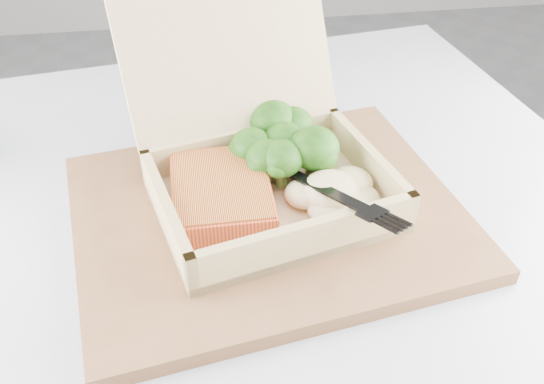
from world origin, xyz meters
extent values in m
plane|color=gray|center=(0.00, 0.00, 0.00)|extent=(4.00, 4.00, 0.00)
cube|color=#AEB0B8|center=(-0.30, -0.37, 0.75)|extent=(1.01, 1.01, 0.03)
cube|color=brown|center=(-0.26, -0.33, 0.77)|extent=(0.44, 0.37, 0.02)
cube|color=tan|center=(-0.26, -0.33, 0.78)|extent=(0.27, 0.23, 0.01)
cube|color=tan|center=(-0.36, -0.36, 0.80)|extent=(0.05, 0.17, 0.05)
cube|color=tan|center=(-0.15, -0.30, 0.80)|extent=(0.05, 0.17, 0.05)
cube|color=tan|center=(-0.24, -0.41, 0.80)|extent=(0.22, 0.07, 0.05)
cube|color=tan|center=(-0.28, -0.25, 0.80)|extent=(0.22, 0.07, 0.05)
cube|color=tan|center=(-0.29, -0.21, 0.90)|extent=(0.24, 0.14, 0.16)
cube|color=#D55F29|center=(-0.31, -0.33, 0.80)|extent=(0.10, 0.13, 0.03)
ellipsoid|color=tan|center=(-0.20, -0.34, 0.80)|extent=(0.09, 0.08, 0.03)
cube|color=black|center=(-0.24, -0.30, 0.82)|extent=(0.07, 0.11, 0.03)
cube|color=black|center=(-0.20, -0.38, 0.82)|extent=(0.04, 0.06, 0.01)
cube|color=white|center=(-0.27, -0.14, 0.76)|extent=(0.11, 0.16, 0.00)
camera|label=1|loc=(-0.33, -0.81, 1.18)|focal=40.00mm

